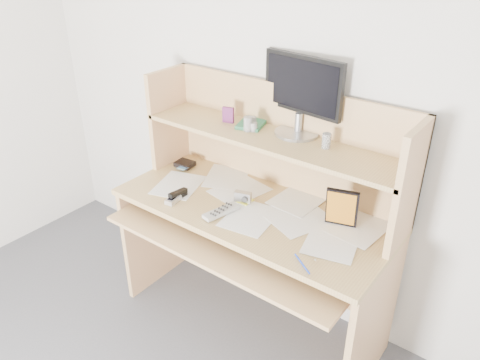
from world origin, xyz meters
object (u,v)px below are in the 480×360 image
Objects in this scene: desk at (261,210)px; tv_remote at (221,212)px; keyboard at (263,242)px; game_case at (342,208)px; monitor at (302,93)px.

tv_remote is at bearing -110.16° from desk.
keyboard is 0.25m from tv_remote.
tv_remote is at bearing -171.18° from game_case.
monitor is at bearing 80.96° from tv_remote.
keyboard is at bearing 22.20° from tv_remote.
tv_remote is (-0.08, -0.22, 0.07)m from desk.
game_case is at bearing -19.72° from monitor.
tv_remote is at bearing -105.29° from monitor.
desk is at bearing 166.20° from game_case.
monitor is (0.09, 0.19, 0.59)m from desk.
game_case reaches higher than keyboard.
desk reaches higher than keyboard.
desk is 0.24m from tv_remote.
keyboard is 2.32× the size of tv_remote.
tv_remote is 0.57m from game_case.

